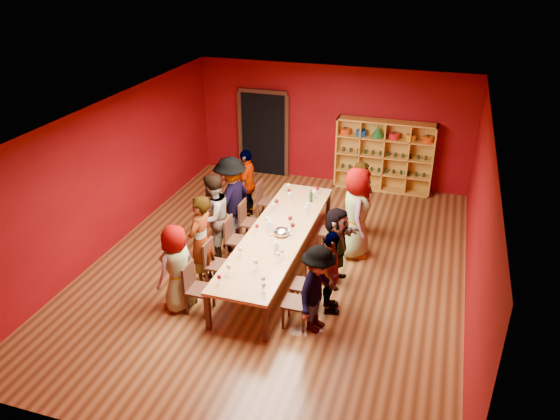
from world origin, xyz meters
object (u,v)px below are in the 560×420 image
Objects in this scene: person_right_2 at (336,246)px; chair_person_right_3 at (334,230)px; person_left_4 at (247,184)px; spittoon_bowl at (282,232)px; person_right_4 at (362,200)px; wine_bottle at (311,197)px; chair_person_right_0 at (301,300)px; person_left_1 at (201,241)px; person_right_1 at (330,273)px; person_right_3 at (356,213)px; tasting_table at (278,235)px; chair_person_right_4 at (343,212)px; shelving_unit at (384,152)px; chair_person_right_1 at (309,283)px; person_left_0 at (177,268)px; chair_person_left_3 at (248,220)px; chair_person_left_4 at (264,199)px; person_left_2 at (213,217)px; chair_person_left_2 at (234,237)px; chair_person_right_2 at (322,257)px; chair_person_left_0 at (195,285)px; person_left_3 at (231,199)px; person_right_0 at (318,289)px; chair_person_left_1 at (214,261)px.

person_right_2 is 1.16m from chair_person_right_3.
spittoon_bowl is (1.41, -1.92, 0.01)m from person_left_4.
wine_bottle is at bearing 115.16° from person_right_4.
chair_person_right_3 is at bearing 90.00° from chair_person_right_0.
chair_person_right_0 is at bearing 76.58° from person_left_1.
person_right_1 is 0.81× the size of person_right_3.
tasting_table is 2.57× the size of person_left_1.
chair_person_right_3 and chair_person_right_4 have the same top height.
shelving_unit is 2.60m from person_right_4.
person_left_4 is 1.82× the size of chair_person_right_1.
person_right_1 is at bearing -79.92° from chair_person_right_3.
person_left_0 is at bearing 121.63° from person_right_3.
chair_person_left_3 is at bearing 70.69° from person_right_2.
chair_person_left_4 is (0.00, 1.06, 0.00)m from chair_person_left_3.
person_left_2 is at bearing 135.32° from person_right_4.
person_right_2 is (2.08, -0.98, 0.27)m from chair_person_left_3.
person_right_1 is 1.53m from spittoon_bowl.
person_right_2 is (-0.22, -4.52, -0.22)m from shelving_unit.
chair_person_left_2 is 1.00× the size of chair_person_right_2.
chair_person_left_0 is 0.51× the size of person_left_1.
tasting_table is 1.29m from chair_person_right_3.
tasting_table is 5.06× the size of chair_person_right_3.
chair_person_right_4 is at bearing 82.95° from person_left_4.
person_left_3 is at bearing -160.12° from person_left_0.
person_left_4 is (0.03, 1.83, -0.06)m from person_left_2.
person_right_3 is (2.23, 0.89, 0.44)m from chair_person_left_2.
chair_person_right_1 is (2.06, -0.15, -0.38)m from person_left_1.
person_right_1 is 1.70× the size of chair_person_right_4.
chair_person_left_4 is 3.44m from chair_person_right_1.
chair_person_left_2 is 2.50m from chair_person_right_4.
person_left_0 is 1.76× the size of chair_person_left_2.
chair_person_left_4 is at bearing 52.79° from person_right_3.
person_left_1 is 1.97× the size of chair_person_right_3.
person_right_3 reaches higher than tasting_table.
person_left_0 reaches higher than chair_person_right_3.
chair_person_right_0 is at bearing -90.00° from chair_person_right_3.
chair_person_left_2 is at bearing -90.00° from chair_person_left_4.
person_right_3 is 6.45× the size of wine_bottle.
person_left_3 is (-1.26, 0.77, 0.22)m from tasting_table.
person_left_0 is 2.41m from person_right_0.
person_left_1 is 1.97× the size of chair_person_right_2.
chair_person_left_3 is at bearing 139.60° from tasting_table.
chair_person_left_1 is 2.72m from wine_bottle.
chair_person_left_3 is 0.59× the size of person_right_1.
chair_person_right_3 is (-0.26, 1.10, -0.27)m from person_right_2.
person_right_3 is (2.66, 0.89, 0.06)m from person_left_2.
person_right_1 reaches higher than chair_person_right_2.
wine_bottle is (0.26, 1.48, 0.16)m from tasting_table.
chair_person_left_0 is 1.00× the size of chair_person_right_4.
person_left_1 is at bearing -98.09° from chair_person_left_3.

